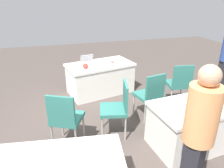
% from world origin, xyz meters
% --- Properties ---
extents(ground_plane, '(14.40, 14.40, 0.00)m').
position_xyz_m(ground_plane, '(0.00, 0.00, 0.00)').
color(ground_plane, '#4C423D').
extents(table_foreground, '(1.69, 1.15, 0.73)m').
position_xyz_m(table_foreground, '(-0.27, -1.68, 0.36)').
color(table_foreground, silver).
rests_on(table_foreground, ground).
extents(table_mid_right, '(1.48, 0.94, 0.73)m').
position_xyz_m(table_mid_right, '(-1.27, 0.66, 0.36)').
color(table_mid_right, silver).
rests_on(table_mid_right, ground).
extents(chair_near_front, '(0.50, 0.50, 0.96)m').
position_xyz_m(chair_near_front, '(-1.71, -0.54, 0.55)').
color(chair_near_front, '#9E9993').
rests_on(chair_near_front, ground).
extents(chair_tucked_right, '(0.59, 0.59, 0.97)m').
position_xyz_m(chair_tucked_right, '(0.70, 0.18, 0.56)').
color(chair_tucked_right, '#9E9993').
rests_on(chair_tucked_right, ground).
extents(chair_aisle, '(0.52, 0.52, 0.94)m').
position_xyz_m(chair_aisle, '(-0.91, -0.26, 0.54)').
color(chair_aisle, '#9E9993').
rests_on(chair_aisle, ground).
extents(chair_by_pillar, '(0.53, 0.53, 0.96)m').
position_xyz_m(chair_by_pillar, '(-0.16, 0.07, 0.55)').
color(chair_by_pillar, '#9E9993').
rests_on(chair_by_pillar, ground).
extents(person_presenter, '(0.47, 0.47, 1.68)m').
position_xyz_m(person_presenter, '(-0.63, 1.46, 0.93)').
color(person_presenter, '#26262D').
rests_on(person_presenter, ground).
extents(laptop_silver, '(0.37, 0.35, 0.21)m').
position_xyz_m(laptop_silver, '(-0.01, -1.76, 0.77)').
color(laptop_silver, silver).
rests_on(laptop_silver, table_foreground).
extents(yarn_ball, '(0.12, 0.12, 0.12)m').
position_xyz_m(yarn_ball, '(0.11, -1.46, 0.78)').
color(yarn_ball, '#B2382D').
rests_on(yarn_ball, table_foreground).
extents(scissors_red, '(0.04, 0.18, 0.01)m').
position_xyz_m(scissors_red, '(-0.59, -1.74, 0.73)').
color(scissors_red, red).
rests_on(scissors_red, table_foreground).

